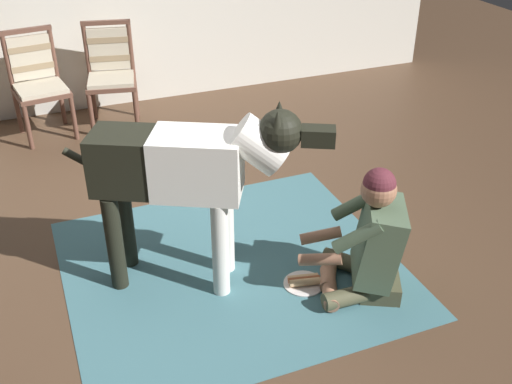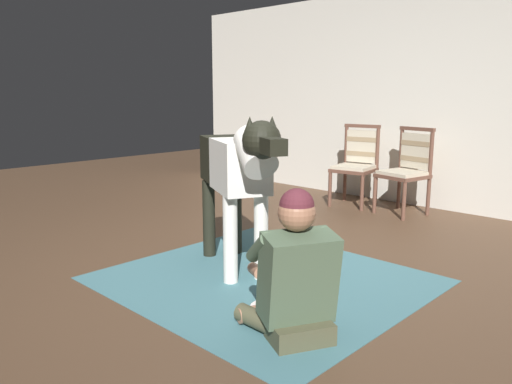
% 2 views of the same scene
% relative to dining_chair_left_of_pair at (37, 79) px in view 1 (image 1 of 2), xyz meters
% --- Properties ---
extents(ground_plane, '(13.71, 13.71, 0.00)m').
position_rel_dining_chair_left_of_pair_xyz_m(ground_plane, '(0.67, -2.59, -0.54)').
color(ground_plane, brown).
extents(area_rug, '(2.14, 1.96, 0.01)m').
position_rel_dining_chair_left_of_pair_xyz_m(area_rug, '(0.94, -2.67, -0.54)').
color(area_rug, '#43717A').
rests_on(area_rug, ground).
extents(dining_chair_left_of_pair, '(0.52, 0.53, 0.98)m').
position_rel_dining_chair_left_of_pair_xyz_m(dining_chair_left_of_pair, '(0.00, 0.00, 0.00)').
color(dining_chair_left_of_pair, brown).
rests_on(dining_chair_left_of_pair, ground).
extents(dining_chair_right_of_pair, '(0.54, 0.54, 0.98)m').
position_rel_dining_chair_left_of_pair_xyz_m(dining_chair_right_of_pair, '(0.67, -0.00, 0.00)').
color(dining_chair_right_of_pair, brown).
rests_on(dining_chair_right_of_pair, ground).
extents(person_sitting_on_floor, '(0.71, 0.63, 0.86)m').
position_rel_dining_chair_left_of_pair_xyz_m(person_sitting_on_floor, '(1.64, -3.19, -0.19)').
color(person_sitting_on_floor, '#4D4C34').
rests_on(person_sitting_on_floor, ground).
extents(large_dog, '(1.44, 0.83, 1.22)m').
position_rel_dining_chair_left_of_pair_xyz_m(large_dog, '(0.67, -2.69, 0.25)').
color(large_dog, white).
rests_on(large_dog, ground).
extents(hot_dog_on_plate, '(0.26, 0.26, 0.06)m').
position_rel_dining_chair_left_of_pair_xyz_m(hot_dog_on_plate, '(1.30, -3.01, -0.52)').
color(hot_dog_on_plate, silver).
rests_on(hot_dog_on_plate, ground).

